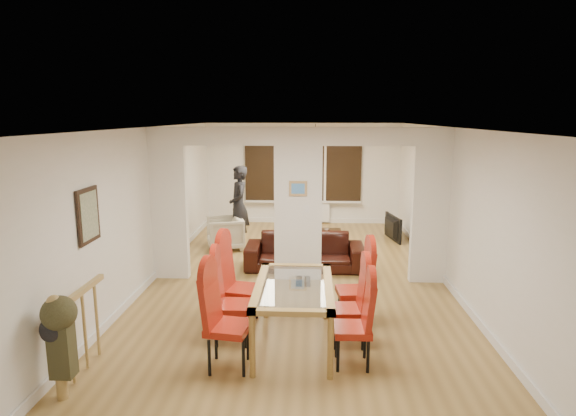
# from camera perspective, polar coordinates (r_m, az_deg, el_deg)

# --- Properties ---
(floor) EXTENTS (5.00, 9.00, 0.01)m
(floor) POSITION_cam_1_polar(r_m,az_deg,el_deg) (8.43, 1.17, -8.39)
(floor) COLOR olive
(floor) RESTS_ON ground
(room_walls) EXTENTS (5.00, 9.00, 2.60)m
(room_walls) POSITION_cam_1_polar(r_m,az_deg,el_deg) (8.09, 1.21, 0.33)
(room_walls) COLOR silver
(room_walls) RESTS_ON floor
(divider_wall) EXTENTS (5.00, 0.18, 2.60)m
(divider_wall) POSITION_cam_1_polar(r_m,az_deg,el_deg) (8.09, 1.21, 0.33)
(divider_wall) COLOR white
(divider_wall) RESTS_ON floor
(bay_window_blinds) EXTENTS (3.00, 0.08, 1.80)m
(bay_window_blinds) POSITION_cam_1_polar(r_m,az_deg,el_deg) (12.46, 1.79, 4.98)
(bay_window_blinds) COLOR black
(bay_window_blinds) RESTS_ON room_walls
(radiator) EXTENTS (1.40, 0.08, 0.50)m
(radiator) POSITION_cam_1_polar(r_m,az_deg,el_deg) (12.60, 1.75, -0.47)
(radiator) COLOR white
(radiator) RESTS_ON floor
(pendant_light) EXTENTS (0.36, 0.36, 0.36)m
(pendant_light) POSITION_cam_1_polar(r_m,az_deg,el_deg) (11.27, 3.24, 7.66)
(pendant_light) COLOR orange
(pendant_light) RESTS_ON room_walls
(stair_newel) EXTENTS (0.40, 1.20, 1.10)m
(stair_newel) POSITION_cam_1_polar(r_m,az_deg,el_deg) (5.80, -23.23, -12.67)
(stair_newel) COLOR #A2844A
(stair_newel) RESTS_ON floor
(wall_poster) EXTENTS (0.04, 0.52, 0.67)m
(wall_poster) POSITION_cam_1_polar(r_m,az_deg,el_deg) (6.28, -22.59, -0.81)
(wall_poster) COLOR gray
(wall_poster) RESTS_ON room_walls
(pillar_photo) EXTENTS (0.30, 0.03, 0.25)m
(pillar_photo) POSITION_cam_1_polar(r_m,az_deg,el_deg) (7.95, 1.20, 2.33)
(pillar_photo) COLOR #4C8CD8
(pillar_photo) RESTS_ON divider_wall
(dining_table) EXTENTS (0.94, 1.67, 0.78)m
(dining_table) POSITION_cam_1_polar(r_m,az_deg,el_deg) (6.03, 0.70, -12.48)
(dining_table) COLOR olive
(dining_table) RESTS_ON floor
(dining_chair_la) EXTENTS (0.52, 0.52, 1.13)m
(dining_chair_la) POSITION_cam_1_polar(r_m,az_deg,el_deg) (5.49, -7.07, -13.05)
(dining_chair_la) COLOR maroon
(dining_chair_la) RESTS_ON floor
(dining_chair_lb) EXTENTS (0.44, 0.44, 1.09)m
(dining_chair_lb) POSITION_cam_1_polar(r_m,az_deg,el_deg) (6.09, -6.57, -10.75)
(dining_chair_lb) COLOR maroon
(dining_chair_lb) RESTS_ON floor
(dining_chair_lc) EXTENTS (0.55, 0.55, 1.15)m
(dining_chair_lc) POSITION_cam_1_polar(r_m,az_deg,el_deg) (6.54, -5.65, -8.88)
(dining_chair_lc) COLOR maroon
(dining_chair_lc) RESTS_ON floor
(dining_chair_ra) EXTENTS (0.41, 0.41, 1.02)m
(dining_chair_ra) POSITION_cam_1_polar(r_m,az_deg,el_deg) (5.57, 7.66, -13.31)
(dining_chair_ra) COLOR maroon
(dining_chair_ra) RESTS_ON floor
(dining_chair_rb) EXTENTS (0.44, 0.44, 1.03)m
(dining_chair_rb) POSITION_cam_1_polar(r_m,az_deg,el_deg) (6.04, 7.20, -11.24)
(dining_chair_rb) COLOR maroon
(dining_chair_rb) RESTS_ON floor
(dining_chair_rc) EXTENTS (0.48, 0.48, 1.08)m
(dining_chair_rc) POSITION_cam_1_polar(r_m,az_deg,el_deg) (6.58, 7.78, -9.14)
(dining_chair_rc) COLOR maroon
(dining_chair_rc) RESTS_ON floor
(sofa) EXTENTS (2.17, 0.86, 0.63)m
(sofa) POSITION_cam_1_polar(r_m,az_deg,el_deg) (8.92, 1.99, -5.17)
(sofa) COLOR black
(sofa) RESTS_ON floor
(armchair) EXTENTS (0.91, 0.92, 0.68)m
(armchair) POSITION_cam_1_polar(r_m,az_deg,el_deg) (10.27, -7.46, -2.98)
(armchair) COLOR #BAB39E
(armchair) RESTS_ON floor
(person) EXTENTS (0.73, 0.59, 1.74)m
(person) POSITION_cam_1_polar(r_m,az_deg,el_deg) (10.37, -5.83, 0.21)
(person) COLOR black
(person) RESTS_ON floor
(television) EXTENTS (0.98, 0.30, 0.56)m
(television) POSITION_cam_1_polar(r_m,az_deg,el_deg) (11.17, 11.86, -2.28)
(television) COLOR black
(television) RESTS_ON floor
(coffee_table) EXTENTS (1.11, 0.65, 0.24)m
(coffee_table) POSITION_cam_1_polar(r_m,az_deg,el_deg) (10.91, 3.56, -3.26)
(coffee_table) COLOR black
(coffee_table) RESTS_ON floor
(bottle) EXTENTS (0.07, 0.07, 0.30)m
(bottle) POSITION_cam_1_polar(r_m,az_deg,el_deg) (10.84, 3.67, -1.89)
(bottle) COLOR #143F19
(bottle) RESTS_ON coffee_table
(bowl) EXTENTS (0.20, 0.20, 0.05)m
(bowl) POSITION_cam_1_polar(r_m,az_deg,el_deg) (10.80, 4.50, -2.63)
(bowl) COLOR black
(bowl) RESTS_ON coffee_table
(shoes) EXTENTS (0.24, 0.26, 0.10)m
(shoes) POSITION_cam_1_polar(r_m,az_deg,el_deg) (8.14, 1.82, -8.74)
(shoes) COLOR black
(shoes) RESTS_ON floor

